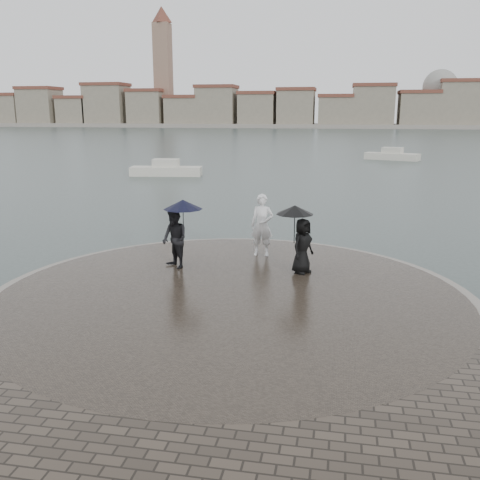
# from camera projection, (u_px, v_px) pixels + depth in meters

# --- Properties ---
(ground) EXTENTS (400.00, 400.00, 0.00)m
(ground) POSITION_uv_depth(u_px,v_px,m) (194.00, 368.00, 10.47)
(ground) COLOR #2B3835
(ground) RESTS_ON ground
(kerb_ring) EXTENTS (12.50, 12.50, 0.32)m
(kerb_ring) POSITION_uv_depth(u_px,v_px,m) (231.00, 300.00, 13.77)
(kerb_ring) COLOR gray
(kerb_ring) RESTS_ON ground
(quay_tip) EXTENTS (11.90, 11.90, 0.36)m
(quay_tip) POSITION_uv_depth(u_px,v_px,m) (231.00, 299.00, 13.77)
(quay_tip) COLOR #2D261E
(quay_tip) RESTS_ON ground
(statue) EXTENTS (0.75, 0.51, 1.99)m
(statue) POSITION_uv_depth(u_px,v_px,m) (262.00, 225.00, 17.09)
(statue) COLOR white
(statue) RESTS_ON quay_tip
(visitor_left) EXTENTS (1.37, 1.21, 2.04)m
(visitor_left) POSITION_uv_depth(u_px,v_px,m) (177.00, 230.00, 15.70)
(visitor_left) COLOR black
(visitor_left) RESTS_ON quay_tip
(visitor_right) EXTENTS (1.21, 1.11, 1.95)m
(visitor_right) POSITION_uv_depth(u_px,v_px,m) (300.00, 234.00, 15.22)
(visitor_right) COLOR black
(visitor_right) RESTS_ON quay_tip
(far_skyline) EXTENTS (260.00, 20.00, 37.00)m
(far_skyline) POSITION_uv_depth(u_px,v_px,m) (315.00, 109.00, 163.78)
(far_skyline) COLOR gray
(far_skyline) RESTS_ON ground
(boats) EXTENTS (42.32, 20.79, 1.50)m
(boats) POSITION_uv_depth(u_px,v_px,m) (404.00, 165.00, 46.30)
(boats) COLOR beige
(boats) RESTS_ON ground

